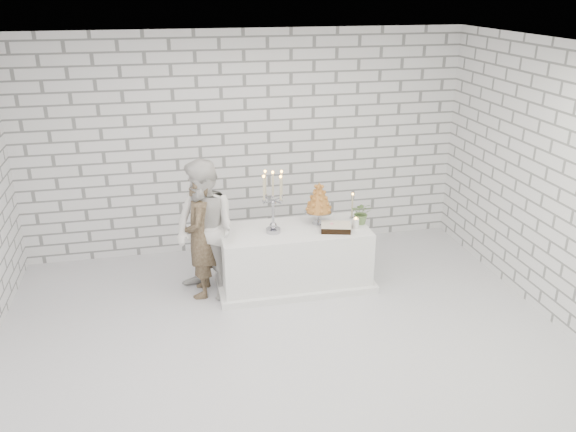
# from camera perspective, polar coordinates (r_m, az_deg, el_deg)

# --- Properties ---
(ground) EXTENTS (6.00, 5.00, 0.01)m
(ground) POSITION_cam_1_polar(r_m,az_deg,el_deg) (6.29, -0.34, -12.20)
(ground) COLOR silver
(ground) RESTS_ON ground
(ceiling) EXTENTS (6.00, 5.00, 0.01)m
(ceiling) POSITION_cam_1_polar(r_m,az_deg,el_deg) (5.24, -0.41, 16.11)
(ceiling) COLOR white
(ceiling) RESTS_ON ground
(wall_back) EXTENTS (6.00, 0.01, 3.00)m
(wall_back) POSITION_cam_1_polar(r_m,az_deg,el_deg) (7.94, -4.12, 7.03)
(wall_back) COLOR white
(wall_back) RESTS_ON ground
(wall_front) EXTENTS (6.00, 0.01, 3.00)m
(wall_front) POSITION_cam_1_polar(r_m,az_deg,el_deg) (3.47, 8.45, -14.15)
(wall_front) COLOR white
(wall_front) RESTS_ON ground
(wall_right) EXTENTS (0.01, 5.00, 3.00)m
(wall_right) POSITION_cam_1_polar(r_m,az_deg,el_deg) (6.84, 25.09, 2.51)
(wall_right) COLOR white
(wall_right) RESTS_ON ground
(cake_table) EXTENTS (1.80, 0.80, 0.75)m
(cake_table) POSITION_cam_1_polar(r_m,az_deg,el_deg) (7.22, 0.63, -4.02)
(cake_table) COLOR white
(cake_table) RESTS_ON ground
(groom) EXTENTS (0.43, 0.60, 1.52)m
(groom) POSITION_cam_1_polar(r_m,az_deg,el_deg) (6.93, -8.64, -1.94)
(groom) COLOR #392B1C
(groom) RESTS_ON ground
(bride) EXTENTS (1.01, 1.04, 1.68)m
(bride) POSITION_cam_1_polar(r_m,az_deg,el_deg) (6.86, -8.11, -1.42)
(bride) COLOR silver
(bride) RESTS_ON ground
(candelabra) EXTENTS (0.38, 0.38, 0.77)m
(candelabra) POSITION_cam_1_polar(r_m,az_deg,el_deg) (6.83, -1.48, 1.35)
(candelabra) COLOR #9B9BA5
(candelabra) RESTS_ON cake_table
(croquembouche) EXTENTS (0.36, 0.36, 0.54)m
(croquembouche) POSITION_cam_1_polar(r_m,az_deg,el_deg) (7.14, 3.02, 1.27)
(croquembouche) COLOR #985B23
(croquembouche) RESTS_ON cake_table
(chocolate_cake) EXTENTS (0.41, 0.34, 0.08)m
(chocolate_cake) POSITION_cam_1_polar(r_m,az_deg,el_deg) (7.03, 4.70, -1.12)
(chocolate_cake) COLOR black
(chocolate_cake) RESTS_ON cake_table
(pillar_candle) EXTENTS (0.09, 0.09, 0.12)m
(pillar_candle) POSITION_cam_1_polar(r_m,az_deg,el_deg) (7.11, 6.64, -0.73)
(pillar_candle) COLOR white
(pillar_candle) RESTS_ON cake_table
(extra_taper) EXTENTS (0.07, 0.07, 0.32)m
(extra_taper) POSITION_cam_1_polar(r_m,az_deg,el_deg) (7.36, 6.31, 0.91)
(extra_taper) COLOR #C0B591
(extra_taper) RESTS_ON cake_table
(flowers) EXTENTS (0.32, 0.31, 0.29)m
(flowers) POSITION_cam_1_polar(r_m,az_deg,el_deg) (7.23, 7.24, 0.32)
(flowers) COLOR #426333
(flowers) RESTS_ON cake_table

